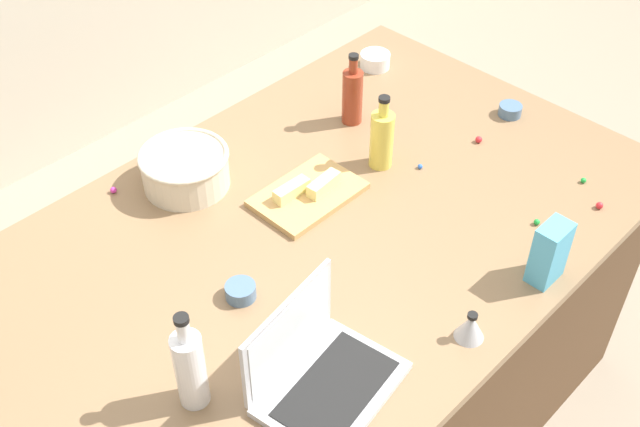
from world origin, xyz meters
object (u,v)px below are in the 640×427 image
at_px(bottle_soy, 352,95).
at_px(bottle_vinegar, 190,368).
at_px(ramekin_wide, 510,110).
at_px(kitchen_timer, 471,326).
at_px(mixing_bowl_large, 185,168).
at_px(ramekin_medium, 375,60).
at_px(ramekin_small, 241,291).
at_px(candy_bag, 549,253).
at_px(cutting_board, 308,195).
at_px(butter_stick_left, 324,184).
at_px(butter_stick_right, 292,190).
at_px(bottle_oil, 382,138).
at_px(laptop, 318,370).

relative_size(bottle_soy, bottle_vinegar, 0.88).
xyz_separation_m(ramekin_wide, kitchen_timer, (-0.81, -0.43, 0.02)).
bearing_deg(mixing_bowl_large, bottle_soy, -12.87).
bearing_deg(ramekin_medium, ramekin_small, -155.78).
bearing_deg(candy_bag, cutting_board, 106.86).
distance_m(butter_stick_left, ramekin_wide, 0.70).
height_order(butter_stick_right, ramekin_small, butter_stick_right).
bearing_deg(mixing_bowl_large, bottle_vinegar, -127.38).
relative_size(cutting_board, butter_stick_left, 2.71).
xyz_separation_m(mixing_bowl_large, ramekin_small, (-0.18, -0.43, -0.04)).
bearing_deg(bottle_oil, kitchen_timer, -121.04).
bearing_deg(butter_stick_left, candy_bag, -75.95).
distance_m(bottle_oil, bottle_soy, 0.23).
bearing_deg(butter_stick_left, laptop, -137.21).
bearing_deg(kitchen_timer, bottle_vinegar, 149.62).
bearing_deg(butter_stick_right, ramekin_medium, 23.16).
bearing_deg(butter_stick_right, bottle_oil, -13.55).
distance_m(ramekin_wide, kitchen_timer, 0.92).
bearing_deg(ramekin_wide, bottle_soy, 137.68).
xyz_separation_m(butter_stick_right, candy_bag, (0.23, -0.66, 0.05)).
relative_size(butter_stick_left, kitchen_timer, 1.43).
relative_size(cutting_board, ramekin_small, 3.95).
xyz_separation_m(kitchen_timer, candy_bag, (0.28, -0.02, 0.05)).
bearing_deg(bottle_vinegar, ramekin_medium, 25.34).
distance_m(bottle_oil, ramekin_wide, 0.49).
distance_m(ramekin_small, ramekin_wide, 1.09).
height_order(bottle_oil, bottle_vinegar, bottle_vinegar).
relative_size(mixing_bowl_large, bottle_vinegar, 0.94).
distance_m(bottle_vinegar, ramekin_medium, 1.41).
bearing_deg(kitchen_timer, bottle_oil, 58.96).
bearing_deg(bottle_soy, laptop, -141.86).
relative_size(bottle_soy, ramekin_wide, 3.26).
bearing_deg(ramekin_wide, candy_bag, -139.19).
xyz_separation_m(bottle_oil, bottle_soy, (0.10, 0.21, 0.00)).
xyz_separation_m(laptop, ramekin_medium, (1.06, 0.77, -0.02)).
height_order(bottle_vinegar, cutting_board, bottle_vinegar).
relative_size(laptop, ramekin_small, 4.51).
relative_size(ramekin_small, ramekin_medium, 0.74).
height_order(bottle_vinegar, ramekin_wide, bottle_vinegar).
xyz_separation_m(laptop, butter_stick_right, (0.39, 0.48, -0.01)).
xyz_separation_m(ramekin_medium, kitchen_timer, (-0.73, -0.93, 0.01)).
height_order(ramekin_wide, kitchen_timer, kitchen_timer).
xyz_separation_m(butter_stick_left, ramekin_wide, (0.68, -0.15, -0.02)).
bearing_deg(butter_stick_right, candy_bag, -70.50).
distance_m(laptop, butter_stick_right, 0.61).
height_order(bottle_oil, kitchen_timer, bottle_oil).
bearing_deg(bottle_vinegar, ramekin_small, 29.44).
bearing_deg(mixing_bowl_large, cutting_board, -55.08).
relative_size(mixing_bowl_large, butter_stick_left, 2.28).
height_order(bottle_oil, butter_stick_right, bottle_oil).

